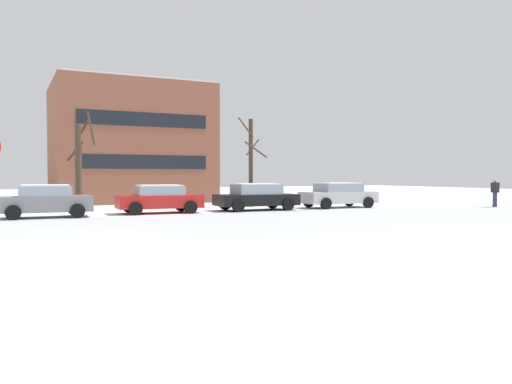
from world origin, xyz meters
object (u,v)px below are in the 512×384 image
at_px(parked_car_red, 159,199).
at_px(parked_car_black, 256,197).
at_px(parked_car_gray, 45,201).
at_px(parked_car_silver, 338,195).
at_px(pedestrian_crossing, 495,191).

distance_m(parked_car_red, parked_car_black, 5.26).
xyz_separation_m(parked_car_gray, parked_car_black, (10.51, 0.17, -0.01)).
bearing_deg(parked_car_black, parked_car_gray, -179.05).
height_order(parked_car_gray, parked_car_silver, parked_car_gray).
height_order(parked_car_silver, pedestrian_crossing, pedestrian_crossing).
relative_size(parked_car_gray, parked_car_silver, 0.90).
xyz_separation_m(parked_car_black, pedestrian_crossing, (13.85, -3.75, 0.24)).
bearing_deg(parked_car_red, parked_car_gray, -176.27).
xyz_separation_m(parked_car_gray, parked_car_red, (5.26, 0.34, -0.03)).
distance_m(parked_car_silver, pedestrian_crossing, 9.35).
height_order(parked_car_red, parked_car_silver, parked_car_silver).
xyz_separation_m(parked_car_red, parked_car_silver, (10.51, -0.24, 0.02)).
bearing_deg(parked_car_silver, parked_car_red, 178.67).
distance_m(parked_car_gray, parked_car_red, 5.27).
height_order(parked_car_red, parked_car_black, parked_car_black).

